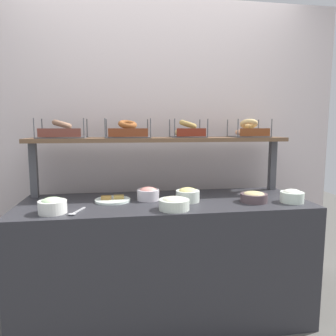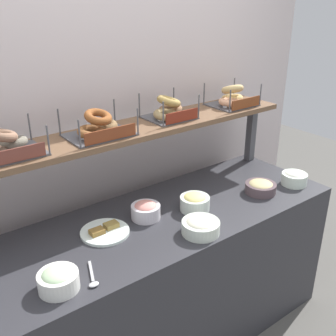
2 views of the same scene
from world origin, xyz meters
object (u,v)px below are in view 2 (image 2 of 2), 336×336
Objects in this scene: bagel_basket_cinnamon_raisin at (99,127)px; bagel_basket_everything at (169,110)px; serving_plate_white at (105,231)px; bowl_hummus at (261,187)px; bowl_scallion_spread at (58,279)px; bowl_cream_cheese at (294,178)px; bagel_basket_poppy at (3,147)px; serving_spoon_near_plate at (93,278)px; bowl_lox_spread at (146,210)px; bagel_basket_plain at (232,98)px; bowl_egg_salad at (195,202)px; bowl_potato_salad at (201,226)px.

bagel_basket_everything is (0.46, 0.03, 0.00)m from bagel_basket_cinnamon_raisin.
bowl_hummus is at bearing -10.07° from serving_plate_white.
bowl_scallion_spread reaches higher than bowl_cream_cheese.
bagel_basket_poppy is at bearing 90.88° from bowl_scallion_spread.
bowl_scallion_spread is at bearing -178.99° from bowl_cream_cheese.
bagel_basket_cinnamon_raisin is (0.33, 0.49, 0.47)m from serving_spoon_near_plate.
bagel_basket_plain is (0.82, 0.22, 0.43)m from bowl_lox_spread.
bowl_lox_spread reaches higher than serving_spoon_near_plate.
serving_plate_white is at bearing -157.79° from bagel_basket_everything.
bowl_hummus is 0.75× the size of serving_plate_white.
serving_plate_white reaches higher than serving_spoon_near_plate.
serving_spoon_near_plate is at bearing -177.62° from bowl_cream_cheese.
bowl_egg_salad is 0.67× the size of serving_plate_white.
bowl_lox_spread is at bearing 22.71° from bowl_scallion_spread.
bowl_egg_salad is 0.98× the size of bowl_scallion_spread.
bowl_lox_spread is 0.50m from bagel_basket_cinnamon_raisin.
serving_plate_white is (-0.25, 0.00, -0.04)m from bowl_lox_spread.
bagel_basket_everything reaches higher than bowl_hummus.
bowl_egg_salad is 0.52m from serving_plate_white.
bowl_hummus is 0.65× the size of bagel_basket_plain.
bagel_basket_plain reaches higher than bowl_egg_salad.
bowl_potato_salad is at bearing -0.43° from serving_spoon_near_plate.
bagel_basket_poppy reaches higher than bowl_potato_salad.
bowl_egg_salad is at bearing 56.49° from bowl_potato_salad.
bagel_basket_poppy is (-0.86, 0.31, 0.43)m from bowl_egg_salad.
bagel_basket_cinnamon_raisin is at bearing 122.14° from bowl_lox_spread.
bowl_lox_spread is 0.47× the size of bagel_basket_cinnamon_raisin.
bowl_hummus is at bearing 168.45° from bowl_cream_cheese.
bagel_basket_everything is at bearing 22.21° from serving_plate_white.
bowl_scallion_spread is 0.63m from bagel_basket_poppy.
bowl_scallion_spread is at bearing 166.65° from serving_spoon_near_plate.
bowl_hummus is 0.96× the size of bowl_potato_salad.
bowl_egg_salad is at bearing -19.55° from bagel_basket_poppy.
bowl_hummus is 1.02m from bagel_basket_cinnamon_raisin.
serving_plate_white is (-0.51, 0.09, -0.04)m from bowl_egg_salad.
bowl_potato_salad is 0.78× the size of serving_plate_white.
bowl_cream_cheese is at bearing -12.96° from bowl_lox_spread.
bowl_egg_salad is at bearing 10.56° from bowl_scallion_spread.
bowl_cream_cheese is at bearing -15.72° from bagel_basket_poppy.
bagel_basket_everything is 0.49m from bagel_basket_plain.
bagel_basket_plain is (0.69, 0.50, 0.44)m from bowl_potato_salad.
bagel_basket_plain is (0.49, -0.02, -0.00)m from bagel_basket_everything.
bowl_cream_cheese is (0.25, -0.05, 0.01)m from bowl_hummus.
bowl_egg_salad is at bearing 14.82° from serving_spoon_near_plate.
bowl_lox_spread is 0.64× the size of serving_plate_white.
bowl_scallion_spread reaches higher than bowl_lox_spread.
bowl_lox_spread is at bearing -165.26° from bagel_basket_plain.
bagel_basket_poppy is (-0.35, 0.22, 0.47)m from serving_plate_white.
serving_spoon_near_plate is 0.70m from bagel_basket_poppy.
bowl_cream_cheese reaches higher than bowl_hummus.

